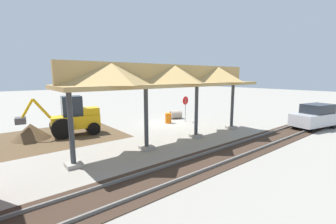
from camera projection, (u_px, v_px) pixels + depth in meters
ground_plane at (167, 123)px, 20.23m from camera, size 120.00×120.00×0.00m
dirt_work_zone at (55, 137)px, 15.73m from camera, size 8.71×7.00×0.01m
platform_canopy at (174, 77)px, 13.66m from camera, size 13.46×3.20×4.90m
rail_tracks at (253, 145)px, 13.78m from camera, size 60.00×2.58×0.15m
stop_sign at (185, 103)px, 20.71m from camera, size 0.76×0.12×2.35m
backhoe at (73, 118)px, 15.97m from camera, size 5.29×2.09×2.82m
dirt_mound at (32, 139)px, 15.22m from camera, size 4.89×4.89×2.08m
concrete_pipe at (176, 114)px, 22.30m from camera, size 1.33×1.19×0.84m
distant_parked_car at (315, 116)px, 18.09m from camera, size 4.47×2.58×1.98m
traffic_barrel at (168, 118)px, 20.21m from camera, size 0.56×0.56×0.90m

